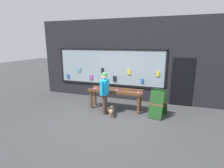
{
  "coord_description": "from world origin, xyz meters",
  "views": [
    {
      "loc": [
        2.11,
        -5.66,
        2.74
      ],
      "look_at": [
        -0.07,
        0.72,
        1.12
      ],
      "focal_mm": 28.0,
      "sensor_mm": 36.0,
      "label": 1
    }
  ],
  "objects_px": {
    "small_dog": "(111,110)",
    "person_browsing": "(105,90)",
    "display_table_main": "(115,93)",
    "sandwich_board_sign": "(158,103)"
  },
  "relations": [
    {
      "from": "small_dog",
      "to": "person_browsing",
      "type": "bearing_deg",
      "value": 44.98
    },
    {
      "from": "small_dog",
      "to": "display_table_main",
      "type": "bearing_deg",
      "value": -11.48
    },
    {
      "from": "small_dog",
      "to": "sandwich_board_sign",
      "type": "xyz_separation_m",
      "value": [
        1.67,
        0.57,
        0.29
      ]
    },
    {
      "from": "display_table_main",
      "to": "small_dog",
      "type": "height_order",
      "value": "display_table_main"
    },
    {
      "from": "sandwich_board_sign",
      "to": "display_table_main",
      "type": "bearing_deg",
      "value": -169.78
    },
    {
      "from": "display_table_main",
      "to": "person_browsing",
      "type": "relative_size",
      "value": 1.34
    },
    {
      "from": "person_browsing",
      "to": "sandwich_board_sign",
      "type": "xyz_separation_m",
      "value": [
        1.99,
        0.41,
        -0.44
      ]
    },
    {
      "from": "display_table_main",
      "to": "person_browsing",
      "type": "bearing_deg",
      "value": -112.35
    },
    {
      "from": "person_browsing",
      "to": "sandwich_board_sign",
      "type": "distance_m",
      "value": 2.08
    },
    {
      "from": "person_browsing",
      "to": "sandwich_board_sign",
      "type": "relative_size",
      "value": 1.61
    }
  ]
}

